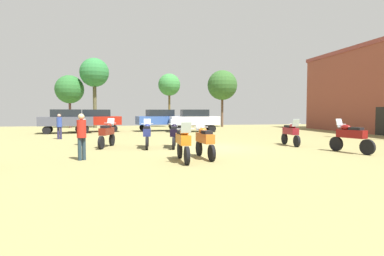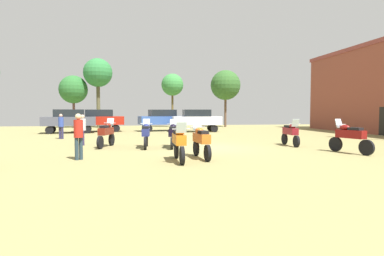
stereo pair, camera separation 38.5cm
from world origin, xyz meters
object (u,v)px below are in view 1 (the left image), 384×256
object	(u,v)px
motorcycle_9	(183,142)
tree_5	(94,73)
car_4	(96,119)
tree_3	(222,85)
motorcycle_11	(205,140)
person_2	(59,125)
motorcycle_8	(174,134)
motorcycle_7	(351,136)
motorcycle_5	(291,132)
car_3	(160,119)
car_2	(194,119)
motorcycle_1	(147,134)
car_1	(66,119)
person_3	(82,133)
person_1	(83,128)
tree_4	(169,85)
motorcycle_2	(107,133)
tree_2	(70,89)

from	to	relation	value
motorcycle_9	tree_5	xyz separation A→B (m)	(-6.13, 25.24, 5.33)
car_4	tree_3	size ratio (longest dim) A/B	0.68
motorcycle_11	person_2	size ratio (longest dim) A/B	1.33
motorcycle_8	car_4	bearing A→B (deg)	120.16
motorcycle_7	motorcycle_5	bearing A→B (deg)	92.92
car_3	car_2	bearing A→B (deg)	-132.53
motorcycle_1	motorcycle_11	distance (m)	4.45
car_1	tree_5	distance (m)	10.04
car_4	person_3	world-z (taller)	car_4
tree_3	car_3	bearing A→B (deg)	-140.20
motorcycle_9	car_1	xyz separation A→B (m)	(-7.41, 16.56, 0.44)
person_1	person_2	size ratio (longest dim) A/B	1.00
motorcycle_7	tree_4	bearing A→B (deg)	85.85
motorcycle_11	car_4	bearing A→B (deg)	103.94
motorcycle_2	car_4	distance (m)	13.01
motorcycle_8	person_2	size ratio (longest dim) A/B	1.31
person_2	tree_4	size ratio (longest dim) A/B	0.27
motorcycle_1	motorcycle_9	bearing A→B (deg)	-72.65
person_1	motorcycle_1	bearing A→B (deg)	46.06
motorcycle_11	tree_4	size ratio (longest dim) A/B	0.36
tree_5	motorcycle_11	bearing A→B (deg)	-73.92
tree_2	car_3	bearing A→B (deg)	-38.01
car_2	car_4	world-z (taller)	same
motorcycle_7	car_1	bearing A→B (deg)	117.54
motorcycle_7	car_2	distance (m)	15.95
person_2	tree_5	xyz separation A→B (m)	(0.53, 14.56, 5.09)
car_1	tree_4	distance (m)	13.68
motorcycle_8	tree_5	distance (m)	22.34
motorcycle_11	tree_3	xyz separation A→B (m)	(7.46, 24.16, 4.19)
motorcycle_1	person_2	size ratio (longest dim) A/B	1.32
motorcycle_8	car_1	world-z (taller)	car_1
motorcycle_7	car_3	distance (m)	18.60
person_2	tree_2	world-z (taller)	tree_2
motorcycle_7	car_4	world-z (taller)	car_4
person_3	tree_4	bearing A→B (deg)	39.07
tree_5	motorcycle_1	bearing A→B (deg)	-76.42
car_3	person_3	size ratio (longest dim) A/B	2.60
car_1	person_3	bearing A→B (deg)	-174.18
car_1	car_2	size ratio (longest dim) A/B	1.04
tree_2	tree_4	xyz separation A→B (m)	(11.08, -0.10, 0.64)
person_1	person_3	world-z (taller)	person_3
motorcycle_9	car_2	world-z (taller)	car_2
motorcycle_5	tree_5	bearing A→B (deg)	-56.84
motorcycle_11	person_2	distance (m)	12.60
motorcycle_7	car_1	world-z (taller)	car_1
car_2	person_1	distance (m)	12.94
motorcycle_11	tree_4	world-z (taller)	tree_4
car_3	tree_4	distance (m)	8.34
person_1	tree_4	world-z (taller)	tree_4
motorcycle_11	car_2	size ratio (longest dim) A/B	0.52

